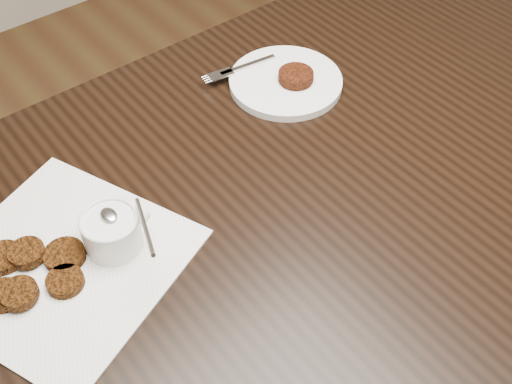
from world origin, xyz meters
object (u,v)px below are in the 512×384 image
table (313,321)px  sauce_ramekin (108,218)px  napkin (62,264)px  plate_with_patty (286,79)px

table → sauce_ramekin: bearing=158.5°
napkin → plate_with_patty: (0.51, 0.12, 0.01)m
napkin → sauce_ramekin: size_ratio=2.65×
sauce_ramekin → table: bearing=-21.5°
napkin → plate_with_patty: bearing=12.6°
plate_with_patty → sauce_ramekin: bearing=-163.1°
table → plate_with_patty: bearing=63.9°
table → napkin: 0.56m
sauce_ramekin → napkin: bearing=167.2°
table → plate_with_patty: (0.13, 0.26, 0.39)m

